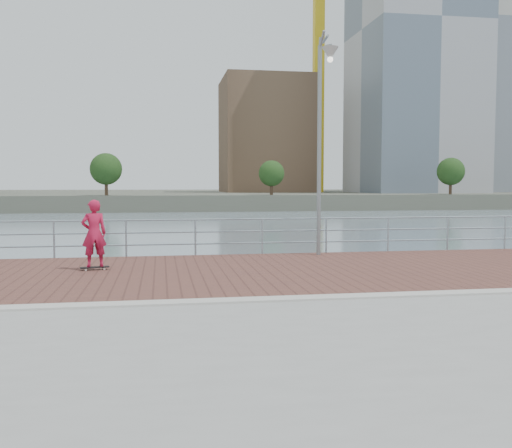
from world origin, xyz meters
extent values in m
plane|color=slate|center=(0.00, 0.00, -2.00)|extent=(400.00, 400.00, 0.00)
cube|color=brown|center=(0.00, 3.60, 0.01)|extent=(40.00, 6.80, 0.02)
cube|color=#B7B5AD|center=(0.00, 0.00, 0.03)|extent=(40.00, 0.40, 0.06)
cube|color=#4C5142|center=(0.00, 122.50, -0.75)|extent=(320.00, 95.00, 2.50)
cylinder|color=#8C9EA8|center=(-5.13, 7.00, 0.55)|extent=(0.06, 0.06, 1.10)
cylinder|color=#8C9EA8|center=(-3.08, 7.00, 0.55)|extent=(0.06, 0.06, 1.10)
cylinder|color=#8C9EA8|center=(-1.03, 7.00, 0.55)|extent=(0.06, 0.06, 1.10)
cylinder|color=#8C9EA8|center=(1.03, 7.00, 0.55)|extent=(0.06, 0.06, 1.10)
cylinder|color=#8C9EA8|center=(3.08, 7.00, 0.55)|extent=(0.06, 0.06, 1.10)
cylinder|color=#8C9EA8|center=(5.13, 7.00, 0.55)|extent=(0.06, 0.06, 1.10)
cylinder|color=#8C9EA8|center=(7.18, 7.00, 0.55)|extent=(0.06, 0.06, 1.10)
cylinder|color=#8C9EA8|center=(9.24, 7.00, 0.55)|extent=(0.06, 0.06, 1.10)
cylinder|color=#8C9EA8|center=(0.00, 7.00, 1.10)|extent=(39.00, 0.05, 0.05)
cylinder|color=#8C9EA8|center=(0.00, 7.00, 0.73)|extent=(39.00, 0.05, 0.05)
cylinder|color=#8C9EA8|center=(0.00, 7.00, 0.36)|extent=(39.00, 0.05, 0.05)
cylinder|color=gray|center=(2.69, 6.50, 3.15)|extent=(0.13, 0.13, 6.30)
cylinder|color=gray|center=(2.69, 5.98, 6.30)|extent=(0.08, 1.05, 0.08)
cone|color=#B2B2AD|center=(2.69, 5.45, 6.09)|extent=(0.46, 0.46, 0.37)
cube|color=black|center=(-3.71, 4.40, 0.09)|extent=(0.73, 0.34, 0.03)
cylinder|color=beige|center=(-3.91, 4.29, 0.05)|extent=(0.06, 0.05, 0.05)
cylinder|color=beige|center=(-3.47, 4.40, 0.05)|extent=(0.06, 0.05, 0.05)
cylinder|color=beige|center=(-3.94, 4.41, 0.05)|extent=(0.06, 0.05, 0.05)
cylinder|color=beige|center=(-3.50, 4.52, 0.05)|extent=(0.06, 0.05, 0.05)
imported|color=#BA183E|center=(-3.71, 4.40, 0.95)|extent=(0.69, 0.54, 1.68)
cube|color=gold|center=(30.00, 104.00, 25.50)|extent=(2.00, 2.00, 50.00)
cube|color=brown|center=(20.00, 110.00, 12.46)|extent=(18.00, 18.00, 23.91)
cube|color=#9E9EA3|center=(48.00, 98.00, 32.30)|extent=(22.00, 22.00, 63.60)
cube|color=#B2ADA3|center=(72.00, 108.00, 36.48)|extent=(20.00, 20.00, 71.97)
cylinder|color=#473323|center=(-10.00, 77.00, 2.33)|extent=(0.50, 0.50, 3.67)
sphere|color=#193814|center=(-10.00, 77.00, 4.43)|extent=(4.71, 4.71, 4.71)
cylinder|color=#473323|center=(15.00, 77.00, 2.07)|extent=(0.50, 0.50, 3.13)
sphere|color=#193814|center=(15.00, 77.00, 3.86)|extent=(4.03, 4.03, 4.03)
cylinder|color=#473323|center=(45.00, 77.00, 2.26)|extent=(0.50, 0.50, 3.51)
sphere|color=#193814|center=(45.00, 77.00, 4.26)|extent=(4.52, 4.52, 4.52)
camera|label=1|loc=(-2.05, -10.25, 2.17)|focal=40.00mm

